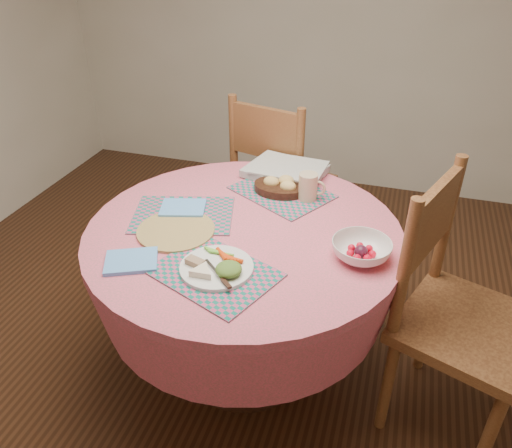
{
  "coord_description": "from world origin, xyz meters",
  "views": [
    {
      "loc": [
        0.53,
        -1.55,
        1.8
      ],
      "look_at": [
        0.05,
        0.0,
        0.78
      ],
      "focal_mm": 35.0,
      "sensor_mm": 36.0,
      "label": 1
    }
  ],
  "objects_px": {
    "chair_right": "(455,310)",
    "fruit_bowl": "(361,250)",
    "bread_bowl": "(280,186)",
    "dinner_plate": "(218,267)",
    "latte_mug": "(309,187)",
    "chair_back": "(278,180)",
    "dining_table": "(244,268)",
    "wicker_trivet": "(176,230)"
  },
  "relations": [
    {
      "from": "chair_right",
      "to": "fruit_bowl",
      "type": "relative_size",
      "value": 3.77
    },
    {
      "from": "bread_bowl",
      "to": "dinner_plate",
      "type": "bearing_deg",
      "value": -95.36
    },
    {
      "from": "chair_right",
      "to": "dinner_plate",
      "type": "height_order",
      "value": "chair_right"
    },
    {
      "from": "bread_bowl",
      "to": "latte_mug",
      "type": "relative_size",
      "value": 1.97
    },
    {
      "from": "chair_back",
      "to": "latte_mug",
      "type": "height_order",
      "value": "chair_back"
    },
    {
      "from": "bread_bowl",
      "to": "fruit_bowl",
      "type": "xyz_separation_m",
      "value": [
        0.4,
        -0.39,
        -0.0
      ]
    },
    {
      "from": "dining_table",
      "to": "bread_bowl",
      "type": "bearing_deg",
      "value": 79.44
    },
    {
      "from": "dining_table",
      "to": "wicker_trivet",
      "type": "bearing_deg",
      "value": -157.81
    },
    {
      "from": "wicker_trivet",
      "to": "latte_mug",
      "type": "height_order",
      "value": "latte_mug"
    },
    {
      "from": "wicker_trivet",
      "to": "fruit_bowl",
      "type": "relative_size",
      "value": 1.07
    },
    {
      "from": "chair_right",
      "to": "latte_mug",
      "type": "height_order",
      "value": "chair_right"
    },
    {
      "from": "chair_right",
      "to": "fruit_bowl",
      "type": "distance_m",
      "value": 0.43
    },
    {
      "from": "chair_back",
      "to": "dinner_plate",
      "type": "height_order",
      "value": "chair_back"
    },
    {
      "from": "dinner_plate",
      "to": "dining_table",
      "type": "bearing_deg",
      "value": 90.64
    },
    {
      "from": "chair_right",
      "to": "bread_bowl",
      "type": "height_order",
      "value": "chair_right"
    },
    {
      "from": "latte_mug",
      "to": "chair_right",
      "type": "bearing_deg",
      "value": -26.02
    },
    {
      "from": "chair_right",
      "to": "latte_mug",
      "type": "distance_m",
      "value": 0.75
    },
    {
      "from": "wicker_trivet",
      "to": "latte_mug",
      "type": "relative_size",
      "value": 2.56
    },
    {
      "from": "wicker_trivet",
      "to": "dinner_plate",
      "type": "xyz_separation_m",
      "value": [
        0.25,
        -0.19,
        0.02
      ]
    },
    {
      "from": "chair_right",
      "to": "latte_mug",
      "type": "xyz_separation_m",
      "value": [
        -0.63,
        0.31,
        0.26
      ]
    },
    {
      "from": "chair_back",
      "to": "bread_bowl",
      "type": "relative_size",
      "value": 4.46
    },
    {
      "from": "dinner_plate",
      "to": "latte_mug",
      "type": "relative_size",
      "value": 2.18
    },
    {
      "from": "chair_back",
      "to": "bread_bowl",
      "type": "height_order",
      "value": "chair_back"
    },
    {
      "from": "dinner_plate",
      "to": "latte_mug",
      "type": "distance_m",
      "value": 0.62
    },
    {
      "from": "dinner_plate",
      "to": "bread_bowl",
      "type": "xyz_separation_m",
      "value": [
        0.06,
        0.62,
        0.01
      ]
    },
    {
      "from": "latte_mug",
      "to": "fruit_bowl",
      "type": "distance_m",
      "value": 0.45
    },
    {
      "from": "dining_table",
      "to": "chair_back",
      "type": "bearing_deg",
      "value": 95.51
    },
    {
      "from": "chair_right",
      "to": "chair_back",
      "type": "xyz_separation_m",
      "value": [
        -0.9,
        0.86,
        -0.02
      ]
    },
    {
      "from": "chair_back",
      "to": "bread_bowl",
      "type": "distance_m",
      "value": 0.59
    },
    {
      "from": "dining_table",
      "to": "latte_mug",
      "type": "height_order",
      "value": "latte_mug"
    },
    {
      "from": "dining_table",
      "to": "latte_mug",
      "type": "relative_size",
      "value": 10.6
    },
    {
      "from": "bread_bowl",
      "to": "dining_table",
      "type": "bearing_deg",
      "value": -100.56
    },
    {
      "from": "latte_mug",
      "to": "dining_table",
      "type": "bearing_deg",
      "value": -122.65
    },
    {
      "from": "chair_back",
      "to": "dining_table",
      "type": "bearing_deg",
      "value": 109.89
    },
    {
      "from": "chair_right",
      "to": "latte_mug",
      "type": "relative_size",
      "value": 9.06
    },
    {
      "from": "chair_right",
      "to": "wicker_trivet",
      "type": "distance_m",
      "value": 1.09
    },
    {
      "from": "dining_table",
      "to": "latte_mug",
      "type": "distance_m",
      "value": 0.44
    },
    {
      "from": "dining_table",
      "to": "latte_mug",
      "type": "xyz_separation_m",
      "value": [
        0.19,
        0.3,
        0.26
      ]
    },
    {
      "from": "dining_table",
      "to": "bread_bowl",
      "type": "relative_size",
      "value": 5.39
    },
    {
      "from": "chair_right",
      "to": "chair_back",
      "type": "height_order",
      "value": "chair_right"
    },
    {
      "from": "fruit_bowl",
      "to": "latte_mug",
      "type": "bearing_deg",
      "value": 126.72
    },
    {
      "from": "bread_bowl",
      "to": "fruit_bowl",
      "type": "distance_m",
      "value": 0.56
    }
  ]
}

